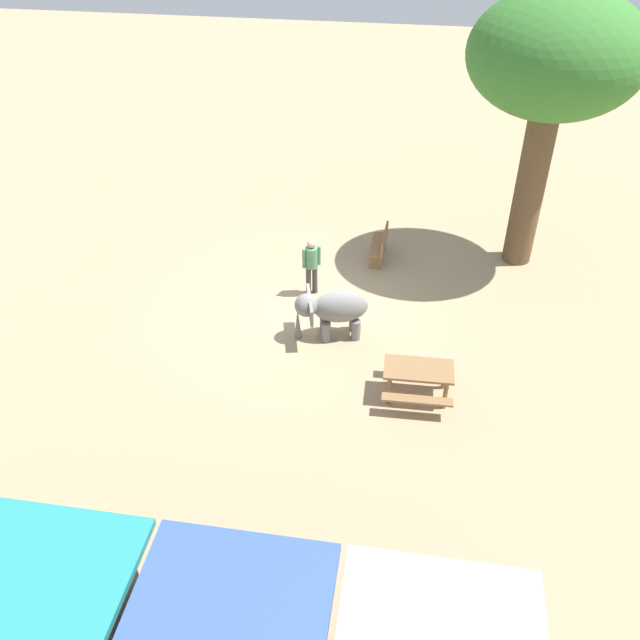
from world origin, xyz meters
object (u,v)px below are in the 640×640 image
person_handler (312,263)px  shade_tree_main (556,62)px  picnic_table_near (418,375)px  wooden_bench (380,245)px  elephant (333,309)px

person_handler → shade_tree_main: size_ratio=0.22×
person_handler → shade_tree_main: 7.66m
person_handler → picnic_table_near: (-2.94, 3.57, -0.36)m
wooden_bench → picnic_table_near: bearing=-165.0°
shade_tree_main → picnic_table_near: size_ratio=4.69×
person_handler → shade_tree_main: shade_tree_main is taller
shade_tree_main → wooden_bench: (3.89, 0.63, -5.06)m
picnic_table_near → person_handler: bearing=127.8°
person_handler → shade_tree_main: (-5.54, -2.64, 4.59)m
elephant → person_handler: bearing=-79.4°
elephant → wooden_bench: bearing=-117.0°
wooden_bench → elephant: bearing=169.3°
wooden_bench → picnic_table_near: wooden_bench is taller
picnic_table_near → wooden_bench: bearing=101.3°
shade_tree_main → wooden_bench: shade_tree_main is taller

